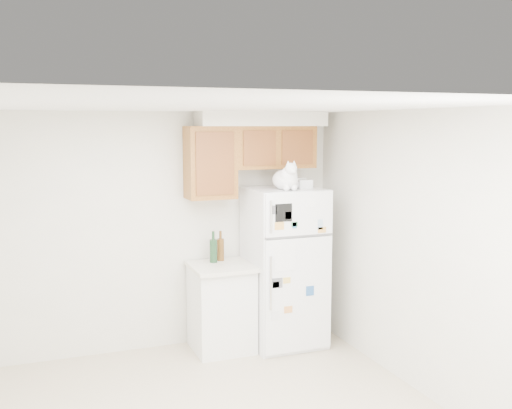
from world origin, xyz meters
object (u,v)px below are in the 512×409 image
base_counter (221,307)px  cat (287,178)px  refrigerator (285,267)px  storage_box_front (304,184)px  bottle_green (213,247)px  storage_box_back (296,183)px  bottle_amber (221,246)px

base_counter → cat: cat is taller
refrigerator → storage_box_front: bearing=-19.7°
cat → bottle_green: (-0.69, 0.34, -0.73)m
refrigerator → storage_box_back: storage_box_back is taller
storage_box_front → cat: bearing=-161.2°
storage_box_front → storage_box_back: bearing=106.0°
refrigerator → bottle_amber: size_ratio=5.29×
storage_box_front → bottle_green: (-0.93, 0.26, -0.66)m
storage_box_back → storage_box_front: 0.13m
storage_box_back → bottle_green: bearing=147.8°
bottle_green → bottle_amber: bottle_green is taller
cat → storage_box_front: size_ratio=2.97×
base_counter → storage_box_back: storage_box_back is taller
cat → storage_box_front: 0.26m
cat → storage_box_front: (0.24, 0.08, -0.07)m
base_counter → storage_box_back: 1.54m
cat → storage_box_back: (0.20, 0.21, -0.07)m
cat → bottle_amber: cat is taller
refrigerator → base_counter: size_ratio=1.85×
cat → storage_box_front: cat is taller
cat → storage_box_back: size_ratio=2.47×
base_counter → bottle_amber: 0.64m
storage_box_back → bottle_amber: bearing=142.9°
refrigerator → bottle_amber: (-0.64, 0.25, 0.23)m
base_counter → cat: size_ratio=2.07×
cat → bottle_green: bearing=153.6°
bottle_green → bottle_amber: size_ratio=1.04×
refrigerator → bottle_amber: bearing=159.0°
refrigerator → bottle_amber: refrigerator is taller
storage_box_back → base_counter: bearing=155.1°
base_counter → cat: bearing=-19.4°
cat → storage_box_back: 0.30m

